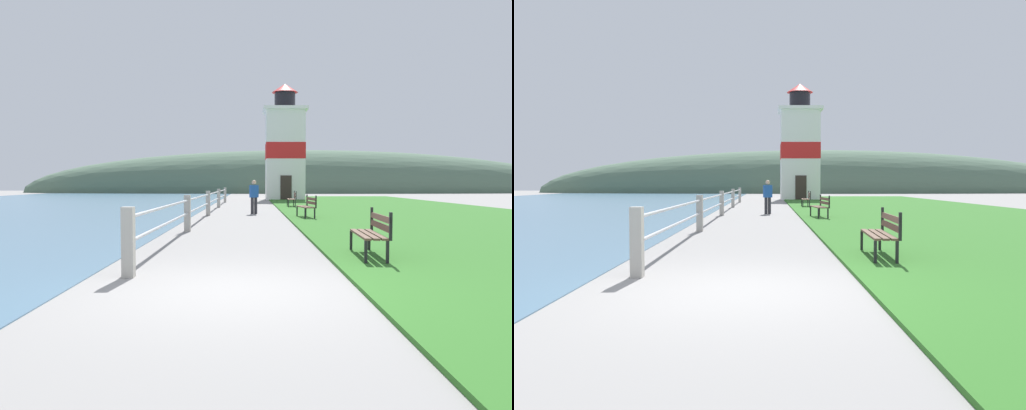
% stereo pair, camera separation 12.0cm
% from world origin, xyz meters
% --- Properties ---
extents(ground_plane, '(160.00, 160.00, 0.00)m').
position_xyz_m(ground_plane, '(0.00, 0.00, 0.00)').
color(ground_plane, gray).
extents(grass_verge, '(12.00, 51.54, 0.06)m').
position_xyz_m(grass_verge, '(7.71, 17.18, 0.03)').
color(grass_verge, '#2D6623').
rests_on(grass_verge, ground_plane).
extents(seawall_railing, '(0.18, 28.39, 1.08)m').
position_xyz_m(seawall_railing, '(-1.61, 15.10, 0.64)').
color(seawall_railing, '#A8A399').
rests_on(seawall_railing, ground_plane).
extents(park_bench_near, '(0.57, 1.80, 0.94)m').
position_xyz_m(park_bench_near, '(2.56, 2.77, 0.54)').
color(park_bench_near, brown).
rests_on(park_bench_near, ground_plane).
extents(park_bench_midway, '(0.63, 1.74, 0.94)m').
position_xyz_m(park_bench_midway, '(2.53, 13.30, 0.54)').
color(park_bench_midway, brown).
rests_on(park_bench_midway, ground_plane).
extents(park_bench_far, '(0.52, 1.70, 0.94)m').
position_xyz_m(park_bench_far, '(2.67, 22.23, 0.54)').
color(park_bench_far, brown).
rests_on(park_bench_far, ground_plane).
extents(lighthouse, '(3.62, 3.62, 9.61)m').
position_xyz_m(lighthouse, '(3.07, 35.10, 4.22)').
color(lighthouse, white).
rests_on(lighthouse, ground_plane).
extents(person_strolling, '(0.43, 0.33, 1.55)m').
position_xyz_m(person_strolling, '(0.39, 16.22, 0.84)').
color(person_strolling, '#28282D').
rests_on(person_strolling, ground_plane).
extents(distant_hillside, '(80.00, 16.00, 12.00)m').
position_xyz_m(distant_hillside, '(8.00, 64.36, 0.00)').
color(distant_hillside, '#4C6651').
rests_on(distant_hillside, ground_plane).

